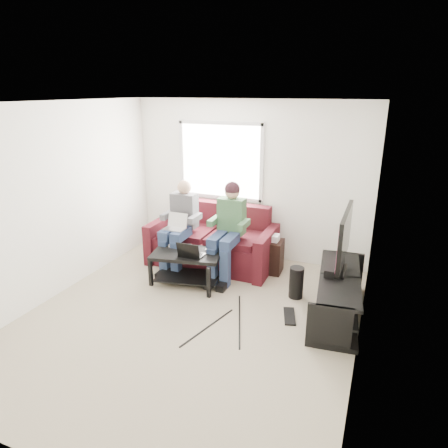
# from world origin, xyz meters

# --- Properties ---
(floor) EXTENTS (4.50, 4.50, 0.00)m
(floor) POSITION_xyz_m (0.00, 0.00, 0.00)
(floor) COLOR tan
(floor) RESTS_ON ground
(ceiling) EXTENTS (4.50, 4.50, 0.00)m
(ceiling) POSITION_xyz_m (0.00, 0.00, 2.60)
(ceiling) COLOR white
(ceiling) RESTS_ON wall_back
(wall_back) EXTENTS (4.50, 0.00, 4.50)m
(wall_back) POSITION_xyz_m (0.00, 2.25, 1.30)
(wall_back) COLOR white
(wall_back) RESTS_ON floor
(wall_front) EXTENTS (4.50, 0.00, 4.50)m
(wall_front) POSITION_xyz_m (0.00, -2.25, 1.30)
(wall_front) COLOR white
(wall_front) RESTS_ON floor
(wall_left) EXTENTS (0.00, 4.50, 4.50)m
(wall_left) POSITION_xyz_m (-2.00, 0.00, 1.30)
(wall_left) COLOR white
(wall_left) RESTS_ON floor
(wall_right) EXTENTS (0.00, 4.50, 4.50)m
(wall_right) POSITION_xyz_m (2.00, 0.00, 1.30)
(wall_right) COLOR white
(wall_right) RESTS_ON floor
(window) EXTENTS (1.48, 0.04, 1.28)m
(window) POSITION_xyz_m (-0.50, 2.23, 1.60)
(window) COLOR white
(window) RESTS_ON wall_back
(sofa) EXTENTS (2.00, 1.00, 0.94)m
(sofa) POSITION_xyz_m (-0.41, 1.70, 0.34)
(sofa) COLOR #4A1214
(sofa) RESTS_ON floor
(person_left) EXTENTS (0.40, 0.71, 1.40)m
(person_left) POSITION_xyz_m (-0.81, 1.32, 0.78)
(person_left) COLOR navy
(person_left) RESTS_ON sofa
(person_right) EXTENTS (0.40, 0.71, 1.44)m
(person_right) POSITION_xyz_m (-0.01, 1.34, 0.84)
(person_right) COLOR navy
(person_right) RESTS_ON sofa
(laptop_silver) EXTENTS (0.33, 0.23, 0.24)m
(laptop_silver) POSITION_xyz_m (-0.81, 1.16, 0.77)
(laptop_silver) COLOR silver
(laptop_silver) RESTS_ON person_left
(coffee_table) EXTENTS (1.09, 0.78, 0.49)m
(coffee_table) POSITION_xyz_m (-0.46, 0.86, 0.37)
(coffee_table) COLOR black
(coffee_table) RESTS_ON floor
(laptop_black) EXTENTS (0.36, 0.28, 0.24)m
(laptop_black) POSITION_xyz_m (-0.34, 0.78, 0.61)
(laptop_black) COLOR black
(laptop_black) RESTS_ON coffee_table
(controller_a) EXTENTS (0.15, 0.10, 0.04)m
(controller_a) POSITION_xyz_m (-0.74, 0.98, 0.51)
(controller_a) COLOR silver
(controller_a) RESTS_ON coffee_table
(controller_b) EXTENTS (0.16, 0.12, 0.04)m
(controller_b) POSITION_xyz_m (-0.56, 1.04, 0.51)
(controller_b) COLOR black
(controller_b) RESTS_ON coffee_table
(controller_c) EXTENTS (0.15, 0.10, 0.04)m
(controller_c) POSITION_xyz_m (-0.16, 1.01, 0.51)
(controller_c) COLOR gray
(controller_c) RESTS_ON coffee_table
(tv_stand) EXTENTS (0.66, 1.68, 0.54)m
(tv_stand) POSITION_xyz_m (1.70, 0.81, 0.24)
(tv_stand) COLOR black
(tv_stand) RESTS_ON floor
(tv) EXTENTS (0.12, 1.10, 0.81)m
(tv) POSITION_xyz_m (1.70, 0.91, 1.00)
(tv) COLOR black
(tv) RESTS_ON tv_stand
(soundbar) EXTENTS (0.12, 0.50, 0.10)m
(soundbar) POSITION_xyz_m (1.58, 0.91, 0.59)
(soundbar) COLOR black
(soundbar) RESTS_ON tv_stand
(drink_cup) EXTENTS (0.08, 0.08, 0.12)m
(drink_cup) POSITION_xyz_m (1.65, 1.44, 0.60)
(drink_cup) COLOR #AF724B
(drink_cup) RESTS_ON tv_stand
(console_white) EXTENTS (0.30, 0.22, 0.06)m
(console_white) POSITION_xyz_m (1.70, 0.41, 0.32)
(console_white) COLOR silver
(console_white) RESTS_ON tv_stand
(console_grey) EXTENTS (0.34, 0.26, 0.08)m
(console_grey) POSITION_xyz_m (1.70, 1.11, 0.33)
(console_grey) COLOR gray
(console_grey) RESTS_ON tv_stand
(console_black) EXTENTS (0.38, 0.30, 0.07)m
(console_black) POSITION_xyz_m (1.70, 0.76, 0.32)
(console_black) COLOR black
(console_black) RESTS_ON tv_stand
(subwoofer) EXTENTS (0.20, 0.20, 0.44)m
(subwoofer) POSITION_xyz_m (1.12, 1.04, 0.22)
(subwoofer) COLOR black
(subwoofer) RESTS_ON floor
(keyboard_floor) EXTENTS (0.24, 0.43, 0.02)m
(keyboard_floor) POSITION_xyz_m (1.16, 0.51, 0.01)
(keyboard_floor) COLOR black
(keyboard_floor) RESTS_ON floor
(end_table) EXTENTS (0.35, 0.35, 0.62)m
(end_table) POSITION_xyz_m (0.57, 1.71, 0.28)
(end_table) COLOR black
(end_table) RESTS_ON floor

